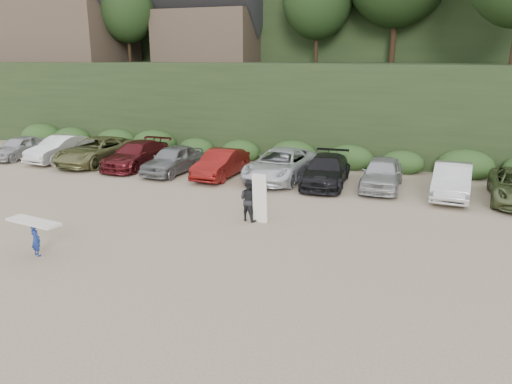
% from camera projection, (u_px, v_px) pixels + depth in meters
% --- Properties ---
extents(ground, '(120.00, 120.00, 0.00)m').
position_uv_depth(ground, '(234.00, 250.00, 17.31)').
color(ground, tan).
rests_on(ground, ground).
extents(hillside_backdrop, '(90.00, 41.50, 28.00)m').
position_uv_depth(hillside_backdrop, '(378.00, 3.00, 46.90)').
color(hillside_backdrop, black).
rests_on(hillside_backdrop, ground).
extents(parked_cars, '(36.67, 6.15, 1.64)m').
position_uv_depth(parked_cars, '(270.00, 166.00, 26.87)').
color(parked_cars, '#B0B0B5').
rests_on(parked_cars, ground).
extents(child_surfer, '(2.14, 0.87, 1.24)m').
position_uv_depth(child_surfer, '(35.00, 232.00, 16.64)').
color(child_surfer, navy).
rests_on(child_surfer, ground).
extents(adult_surfer, '(1.33, 0.88, 2.05)m').
position_uv_depth(adult_surfer, '(250.00, 200.00, 20.21)').
color(adult_surfer, black).
rests_on(adult_surfer, ground).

